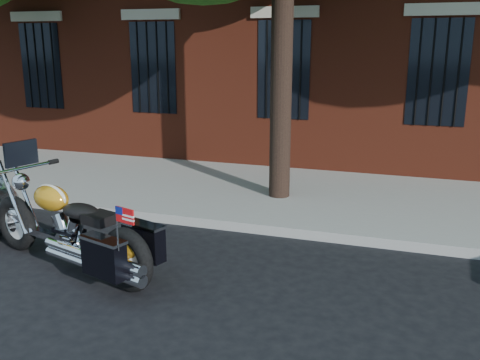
% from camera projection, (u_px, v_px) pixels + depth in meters
% --- Properties ---
extents(ground, '(120.00, 120.00, 0.00)m').
position_uv_depth(ground, '(185.00, 262.00, 6.92)').
color(ground, black).
rests_on(ground, ground).
extents(curb, '(40.00, 0.16, 0.15)m').
position_uv_depth(curb, '(222.00, 224.00, 8.17)').
color(curb, gray).
rests_on(curb, ground).
extents(sidewalk, '(40.00, 3.60, 0.15)m').
position_uv_depth(sidewalk, '(258.00, 192.00, 9.89)').
color(sidewalk, gray).
rests_on(sidewalk, ground).
extents(motorcycle, '(2.85, 1.46, 1.54)m').
position_uv_depth(motorcycle, '(74.00, 232.00, 6.50)').
color(motorcycle, black).
rests_on(motorcycle, ground).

